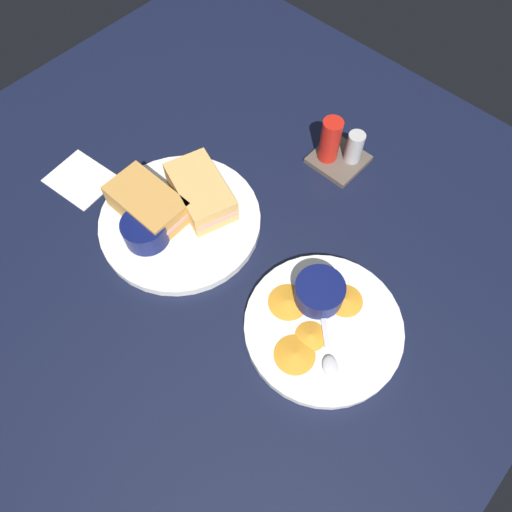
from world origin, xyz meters
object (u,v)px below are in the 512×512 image
sandwich_half_far (148,204)px  condiment_caddy (338,148)px  plate_chips_companion (323,327)px  ramekin_dark_sauce (145,230)px  sandwich_half_near (201,192)px  spoon_by_dark_ramekin (177,218)px  spoon_by_gravy_ramekin (329,357)px  plate_sandwich_main (180,221)px  ramekin_light_gravy (319,291)px

sandwich_half_far → condiment_caddy: size_ratio=1.40×
sandwich_half_far → plate_chips_companion: bearing=6.8°
ramekin_dark_sauce → sandwich_half_near: bearing=83.7°
sandwich_half_far → spoon_by_dark_ramekin: size_ratio=1.34×
sandwich_half_near → condiment_caddy: bearing=65.4°
sandwich_half_far → spoon_by_gravy_ramekin: size_ratio=1.63×
ramekin_dark_sauce → spoon_by_gravy_ramekin: 34.57cm
sandwich_half_near → sandwich_half_far: 8.91cm
spoon_by_dark_ramekin → spoon_by_gravy_ramekin: (33.29, -1.49, 0.00)cm
sandwich_half_far → condiment_caddy: condiment_caddy is taller
plate_sandwich_main → sandwich_half_far: (-4.52, -2.46, 3.20)cm
condiment_caddy → spoon_by_gravy_ramekin: bearing=-53.8°
sandwich_half_near → ramekin_dark_sauce: 11.20cm
condiment_caddy → ramekin_light_gravy: bearing=-57.8°
ramekin_dark_sauce → plate_chips_companion: bearing=13.9°
sandwich_half_far → spoon_by_dark_ramekin: 5.29cm
plate_chips_companion → condiment_caddy: 32.94cm
ramekin_light_gravy → condiment_caddy: condiment_caddy is taller
plate_chips_companion → plate_sandwich_main: bearing=-176.9°
condiment_caddy → plate_chips_companion: bearing=-55.3°
spoon_by_dark_ramekin → condiment_caddy: size_ratio=1.05×
sandwich_half_far → condiment_caddy: bearing=63.7°
spoon_by_gravy_ramekin → condiment_caddy: 37.78cm
ramekin_light_gravy → condiment_caddy: 28.40cm
spoon_by_dark_ramekin → condiment_caddy: condiment_caddy is taller
ramekin_light_gravy → condiment_caddy: bearing=122.2°
sandwich_half_near → sandwich_half_far: bearing=-121.4°
plate_sandwich_main → sandwich_half_far: size_ratio=2.03×
sandwich_half_near → plate_chips_companion: 29.81cm
plate_sandwich_main → condiment_caddy: size_ratio=2.85×
sandwich_half_far → plate_chips_companion: 34.46cm
plate_sandwich_main → spoon_by_gravy_ramekin: (33.17, -1.83, 1.16)cm
spoon_by_dark_ramekin → spoon_by_gravy_ramekin: size_ratio=1.22×
plate_sandwich_main → sandwich_half_near: bearing=88.6°
sandwich_half_far → condiment_caddy: (15.38, 31.08, -0.59)cm
plate_chips_companion → ramekin_dark_sauce: bearing=-166.1°
spoon_by_dark_ramekin → sandwich_half_near: bearing=87.5°
sandwich_half_near → ramekin_light_gravy: bearing=-1.2°
plate_chips_companion → spoon_by_gravy_ramekin: size_ratio=2.91×
plate_sandwich_main → spoon_by_gravy_ramekin: size_ratio=3.32×
plate_chips_companion → ramekin_light_gravy: (-3.56, 2.97, 2.73)cm
ramekin_light_gravy → spoon_by_gravy_ramekin: ramekin_light_gravy is taller
plate_sandwich_main → ramekin_dark_sauce: (-1.10, -5.99, 3.05)cm
sandwich_half_near → condiment_caddy: condiment_caddy is taller
plate_chips_companion → spoon_by_gravy_ramekin: bearing=-43.6°
sandwich_half_near → condiment_caddy: (10.73, 23.48, -0.59)cm
ramekin_dark_sauce → condiment_caddy: size_ratio=0.77×
ramekin_dark_sauce → condiment_caddy: (11.96, 34.61, -0.45)cm
ramekin_dark_sauce → sandwich_half_far: bearing=134.1°
sandwich_half_far → ramekin_dark_sauce: (3.42, -3.53, -0.15)cm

